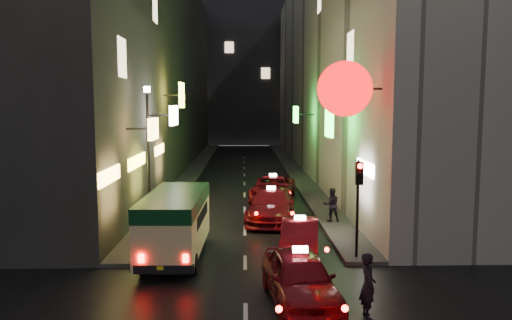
{
  "coord_description": "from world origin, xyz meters",
  "views": [
    {
      "loc": [
        -0.04,
        -8.74,
        5.56
      ],
      "look_at": [
        0.5,
        13.0,
        3.18
      ],
      "focal_mm": 35.0,
      "sensor_mm": 36.0,
      "label": 1
    }
  ],
  "objects": [
    {
      "name": "pedestrian_sidewalk",
      "position": [
        4.07,
        14.14,
        1.04
      ],
      "size": [
        0.7,
        0.47,
        1.78
      ],
      "primitive_type": "imported",
      "rotation": [
        0.0,
        0.0,
        3.22
      ],
      "color": "black",
      "rests_on": "sidewalk_right"
    },
    {
      "name": "taxi_near",
      "position": [
        1.53,
        4.76,
        0.86
      ],
      "size": [
        2.81,
        5.64,
        1.9
      ],
      "color": "maroon",
      "rests_on": "ground"
    },
    {
      "name": "pedestrian_crossing",
      "position": [
        3.2,
        3.79,
        0.99
      ],
      "size": [
        0.46,
        0.68,
        1.98
      ],
      "primitive_type": "imported",
      "rotation": [
        0.0,
        0.0,
        1.64
      ],
      "color": "black",
      "rests_on": "ground"
    },
    {
      "name": "taxi_far",
      "position": [
        1.66,
        20.06,
        0.84
      ],
      "size": [
        2.96,
        5.54,
        1.85
      ],
      "color": "maroon",
      "rests_on": "ground"
    },
    {
      "name": "traffic_light",
      "position": [
        4.0,
        8.47,
        2.69
      ],
      "size": [
        0.26,
        0.43,
        3.5
      ],
      "color": "black",
      "rests_on": "sidewalk_right"
    },
    {
      "name": "taxi_second",
      "position": [
        2.07,
        9.56,
        0.75
      ],
      "size": [
        2.59,
        4.93,
        1.67
      ],
      "color": "maroon",
      "rests_on": "ground"
    },
    {
      "name": "taxi_third",
      "position": [
        1.28,
        14.98,
        0.89
      ],
      "size": [
        3.01,
        5.83,
        1.94
      ],
      "color": "maroon",
      "rests_on": "ground"
    },
    {
      "name": "building_left",
      "position": [
        -8.0,
        33.99,
        9.0
      ],
      "size": [
        7.45,
        52.0,
        18.0
      ],
      "color": "#353230",
      "rests_on": "ground"
    },
    {
      "name": "building_far",
      "position": [
        0.0,
        66.0,
        11.0
      ],
      "size": [
        30.0,
        10.0,
        22.0
      ],
      "primitive_type": "cube",
      "color": "#37363C",
      "rests_on": "ground"
    },
    {
      "name": "building_right",
      "position": [
        8.0,
        33.99,
        9.0
      ],
      "size": [
        8.36,
        52.0,
        18.0
      ],
      "color": "#AAA59C",
      "rests_on": "ground"
    },
    {
      "name": "sidewalk_left",
      "position": [
        -4.25,
        34.0,
        0.07
      ],
      "size": [
        1.5,
        52.0,
        0.15
      ],
      "primitive_type": "cube",
      "color": "#423F3D",
      "rests_on": "ground"
    },
    {
      "name": "minibus",
      "position": [
        -2.53,
        9.1,
        1.51
      ],
      "size": [
        2.1,
        5.6,
        2.39
      ],
      "color": "beige",
      "rests_on": "ground"
    },
    {
      "name": "lamp_post",
      "position": [
        -4.2,
        13.0,
        3.72
      ],
      "size": [
        0.28,
        0.28,
        6.22
      ],
      "color": "black",
      "rests_on": "sidewalk_left"
    },
    {
      "name": "sidewalk_right",
      "position": [
        4.25,
        34.0,
        0.07
      ],
      "size": [
        1.5,
        52.0,
        0.15
      ],
      "primitive_type": "cube",
      "color": "#423F3D",
      "rests_on": "ground"
    }
  ]
}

